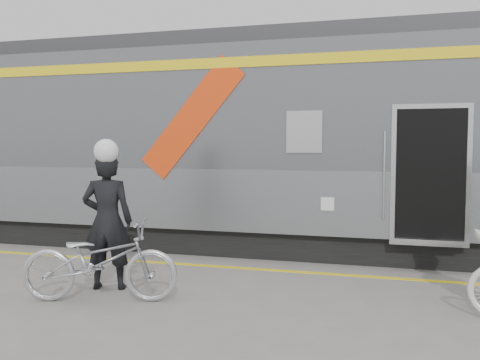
% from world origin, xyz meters
% --- Properties ---
extents(ground, '(90.00, 90.00, 0.00)m').
position_xyz_m(ground, '(0.00, 0.00, 0.00)').
color(ground, slate).
rests_on(ground, ground).
extents(train, '(24.00, 3.17, 4.10)m').
position_xyz_m(train, '(-0.15, 4.19, 2.05)').
color(train, black).
rests_on(train, ground).
extents(safety_strip, '(24.00, 0.12, 0.01)m').
position_xyz_m(safety_strip, '(0.00, 2.15, 0.00)').
color(safety_strip, yellow).
rests_on(safety_strip, ground).
extents(man, '(0.80, 0.63, 1.93)m').
position_xyz_m(man, '(-2.41, 0.52, 0.96)').
color(man, black).
rests_on(man, ground).
extents(bicycle_left, '(2.13, 1.20, 1.06)m').
position_xyz_m(bicycle_left, '(-2.21, -0.03, 0.53)').
color(bicycle_left, '#B8BAC1').
rests_on(bicycle_left, ground).
extents(helmet_man, '(0.33, 0.33, 0.33)m').
position_xyz_m(helmet_man, '(-2.41, 0.52, 2.09)').
color(helmet_man, white).
rests_on(helmet_man, man).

